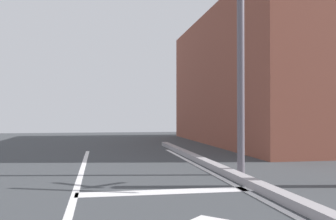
# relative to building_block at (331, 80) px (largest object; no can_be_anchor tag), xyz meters

# --- Properties ---
(stop_bar) EXTENTS (3.02, 0.40, 0.01)m
(stop_bar) POSITION_rel_building_block_xyz_m (-9.61, -9.86, -2.90)
(stop_bar) COLOR silver
(stop_bar) RESTS_ON ground
(building_block) EXTENTS (12.21, 12.88, 5.80)m
(building_block) POSITION_rel_building_block_xyz_m (0.00, 0.00, 0.00)
(building_block) COLOR brown
(building_block) RESTS_ON ground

